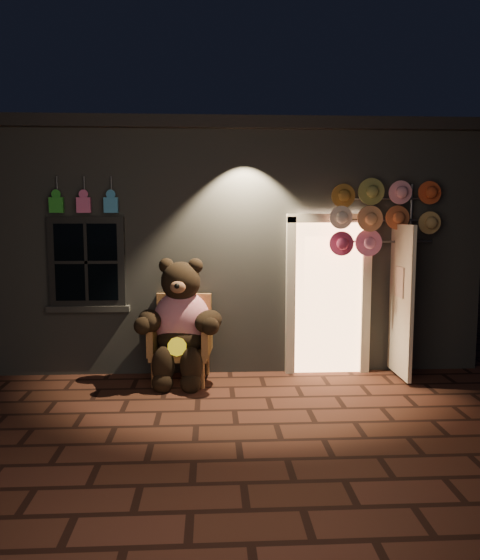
{
  "coord_description": "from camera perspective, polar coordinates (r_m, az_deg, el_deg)",
  "views": [
    {
      "loc": [
        -0.26,
        -5.87,
        2.17
      ],
      "look_at": [
        0.12,
        1.0,
        1.35
      ],
      "focal_mm": 35.0,
      "sensor_mm": 36.0,
      "label": 1
    }
  ],
  "objects": [
    {
      "name": "shop_building",
      "position": [
        9.87,
        -1.6,
        4.26
      ],
      "size": [
        7.3,
        5.95,
        3.51
      ],
      "color": "slate",
      "rests_on": "ground"
    },
    {
      "name": "wicker_armchair",
      "position": [
        7.28,
        -6.08,
        -6.03
      ],
      "size": [
        0.83,
        0.76,
        1.12
      ],
      "rotation": [
        0.0,
        0.0,
        -0.1
      ],
      "color": "#B36E45",
      "rests_on": "ground"
    },
    {
      "name": "teddy_bear",
      "position": [
        7.09,
        -6.23,
        -4.45
      ],
      "size": [
        1.19,
        0.97,
        1.65
      ],
      "rotation": [
        0.0,
        0.0,
        -0.1
      ],
      "color": "#D21641",
      "rests_on": "ground"
    },
    {
      "name": "ground",
      "position": [
        6.26,
        -0.58,
        -13.47
      ],
      "size": [
        60.0,
        60.0,
        0.0
      ],
      "primitive_type": "plane",
      "color": "#4D281D",
      "rests_on": "ground"
    },
    {
      "name": "hat_rack",
      "position": [
        7.5,
        14.63,
        6.32
      ],
      "size": [
        1.47,
        0.22,
        2.6
      ],
      "color": "#59595E",
      "rests_on": "ground"
    }
  ]
}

